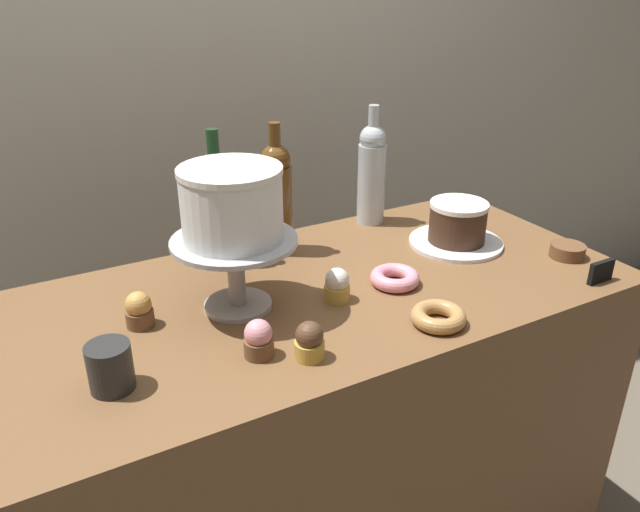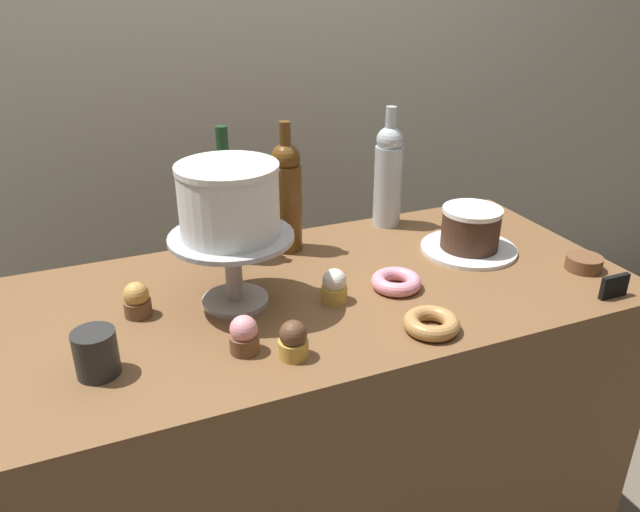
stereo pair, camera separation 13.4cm
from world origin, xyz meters
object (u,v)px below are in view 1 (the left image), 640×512
at_px(chocolate_round_cake, 458,222).
at_px(donut_pink, 395,278).
at_px(white_layer_cake, 232,204).
at_px(cupcake_strawberry, 259,339).
at_px(cake_stand_pedestal, 235,261).
at_px(donut_maple, 438,317).
at_px(cupcake_caramel, 139,310).
at_px(wine_bottle_amber, 277,196).
at_px(cupcake_chocolate, 309,341).
at_px(wine_bottle_green, 217,205).
at_px(cupcake_vanilla, 337,285).
at_px(price_sign_chalkboard, 601,272).
at_px(coffee_cup_ceramic, 110,367).
at_px(cookie_stack, 567,251).
at_px(wine_bottle_clear, 372,172).

distance_m(chocolate_round_cake, donut_pink, 0.29).
relative_size(white_layer_cake, cupcake_strawberry, 2.75).
height_order(cake_stand_pedestal, donut_maple, cake_stand_pedestal).
bearing_deg(cupcake_caramel, wine_bottle_amber, 25.92).
relative_size(wine_bottle_amber, cupcake_chocolate, 4.38).
relative_size(wine_bottle_green, cupcake_vanilla, 4.38).
relative_size(cupcake_vanilla, price_sign_chalkboard, 1.06).
bearing_deg(coffee_cup_ceramic, cake_stand_pedestal, 27.65).
bearing_deg(donut_maple, price_sign_chalkboard, -4.68).
distance_m(cupcake_vanilla, coffee_cup_ceramic, 0.50).
distance_m(cupcake_caramel, donut_maple, 0.60).
relative_size(chocolate_round_cake, price_sign_chalkboard, 2.10).
bearing_deg(cupcake_strawberry, cake_stand_pedestal, 79.67).
relative_size(cake_stand_pedestal, wine_bottle_amber, 0.79).
bearing_deg(chocolate_round_cake, wine_bottle_green, 160.57).
relative_size(wine_bottle_amber, cookie_stack, 3.87).
relative_size(white_layer_cake, cupcake_vanilla, 2.75).
relative_size(cupcake_strawberry, cupcake_caramel, 1.00).
xyz_separation_m(wine_bottle_amber, cupcake_strawberry, (-0.23, -0.40, -0.11)).
relative_size(chocolate_round_cake, wine_bottle_green, 0.45).
distance_m(donut_pink, cookie_stack, 0.46).
distance_m(cupcake_strawberry, cookie_stack, 0.84).
relative_size(cupcake_chocolate, cookie_stack, 0.88).
height_order(cupcake_caramel, donut_pink, cupcake_caramel).
distance_m(cake_stand_pedestal, donut_pink, 0.37).
relative_size(wine_bottle_amber, donut_maple, 2.91).
bearing_deg(wine_bottle_amber, cookie_stack, -32.17).
distance_m(cupcake_caramel, cookie_stack, 1.02).
xyz_separation_m(wine_bottle_clear, donut_maple, (-0.18, -0.53, -0.13)).
height_order(cupcake_caramel, coffee_cup_ceramic, coffee_cup_ceramic).
relative_size(cupcake_caramel, coffee_cup_ceramic, 0.87).
bearing_deg(wine_bottle_amber, cupcake_vanilla, -89.93).
bearing_deg(white_layer_cake, coffee_cup_ceramic, -152.35).
bearing_deg(cupcake_strawberry, cupcake_vanilla, 25.71).
relative_size(wine_bottle_amber, price_sign_chalkboard, 4.65).
distance_m(wine_bottle_clear, cupcake_vanilla, 0.48).
relative_size(chocolate_round_cake, donut_maple, 1.31).
xyz_separation_m(cupcake_caramel, donut_pink, (0.55, -0.10, -0.02)).
bearing_deg(white_layer_cake, donut_pink, -12.04).
height_order(wine_bottle_green, donut_pink, wine_bottle_green).
distance_m(wine_bottle_clear, wine_bottle_green, 0.46).
distance_m(chocolate_round_cake, cupcake_vanilla, 0.43).
xyz_separation_m(cake_stand_pedestal, white_layer_cake, (0.00, -0.00, 0.12)).
xyz_separation_m(wine_bottle_green, coffee_cup_ceramic, (-0.34, -0.38, -0.10)).
xyz_separation_m(cupcake_chocolate, price_sign_chalkboard, (0.72, -0.06, -0.01)).
height_order(cake_stand_pedestal, wine_bottle_green, wine_bottle_green).
bearing_deg(chocolate_round_cake, wine_bottle_clear, 114.13).
relative_size(cupcake_vanilla, cupcake_caramel, 1.00).
height_order(chocolate_round_cake, cupcake_vanilla, chocolate_round_cake).
relative_size(chocolate_round_cake, cupcake_strawberry, 1.98).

